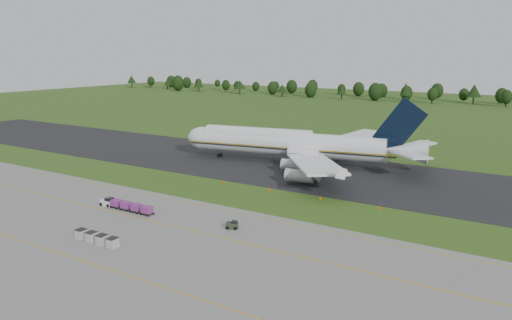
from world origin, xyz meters
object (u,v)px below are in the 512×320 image
Objects in this scene: baggage_train at (125,205)px; uld_row at (96,238)px; utility_cart at (232,225)px; edge_markers at (294,194)px; aircraft at (293,144)px.

baggage_train is 1.48× the size of uld_row.
utility_cart is 0.06× the size of edge_markers.
utility_cart is at bearing -73.16° from aircraft.
edge_markers is at bearing 91.27° from utility_cart.
utility_cart is at bearing 5.74° from baggage_train.
baggage_train is at bearing -131.03° from edge_markers.
baggage_train is 23.11m from utility_cart.
baggage_train is 34.23m from edge_markers.
aircraft is 7.66× the size of uld_row.
baggage_train reaches higher than uld_row.
utility_cart is 21.89m from uld_row.
baggage_train is (-7.67, -52.93, -4.45)m from aircraft.
aircraft is 67.37m from uld_row.
aircraft is at bearing 90.88° from uld_row.
uld_row reaches higher than utility_cart.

